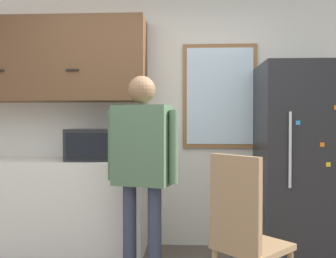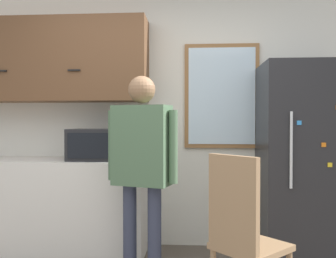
# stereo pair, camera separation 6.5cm
# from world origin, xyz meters

# --- Properties ---
(back_wall) EXTENTS (6.00, 0.06, 2.70)m
(back_wall) POSITION_xyz_m (0.00, 1.93, 1.35)
(back_wall) COLOR silver
(back_wall) RESTS_ON ground_plane
(counter) EXTENTS (2.05, 0.59, 0.92)m
(counter) POSITION_xyz_m (-1.17, 1.61, 0.46)
(counter) COLOR silver
(counter) RESTS_ON ground_plane
(upper_cabinets) EXTENTS (2.05, 0.40, 0.82)m
(upper_cabinets) POSITION_xyz_m (-1.17, 1.72, 1.89)
(upper_cabinets) COLOR brown
(microwave) EXTENTS (0.56, 0.38, 0.30)m
(microwave) POSITION_xyz_m (-0.59, 1.56, 1.06)
(microwave) COLOR #232326
(microwave) RESTS_ON counter
(person) EXTENTS (0.58, 0.34, 1.65)m
(person) POSITION_xyz_m (-0.10, 1.02, 1.01)
(person) COLOR #33384C
(person) RESTS_ON ground_plane
(refrigerator) EXTENTS (0.81, 0.73, 1.81)m
(refrigerator) POSITION_xyz_m (1.34, 1.55, 0.91)
(refrigerator) COLOR #232326
(refrigerator) RESTS_ON ground_plane
(chair) EXTENTS (0.58, 0.58, 1.08)m
(chair) POSITION_xyz_m (0.63, 0.47, 0.58)
(chair) COLOR #997551
(chair) RESTS_ON ground_plane
(window) EXTENTS (0.75, 0.05, 1.06)m
(window) POSITION_xyz_m (0.60, 1.89, 1.54)
(window) COLOR olive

